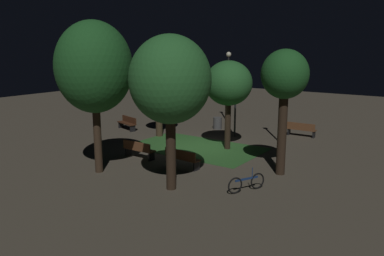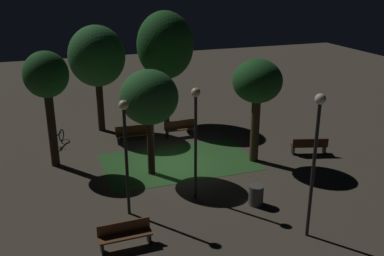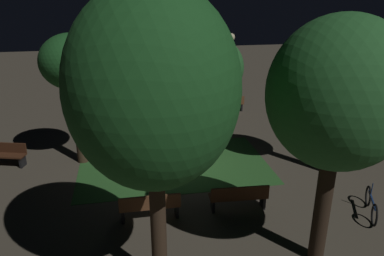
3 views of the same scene
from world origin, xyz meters
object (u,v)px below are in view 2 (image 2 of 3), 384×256
object	(u,v)px
bench_lawn_edge	(132,134)
bicycle	(57,138)
lamp_post_plaza_east	(316,144)
tree_back_left	(97,57)
lamp_post_path_center	(125,139)
tree_lawn_side	(165,46)
tree_back_right	(46,78)
bench_by_lamp	(309,145)
lamp_post_near_wall	(196,125)
bench_front_left	(125,234)
tree_right_canopy	(257,84)
tree_near_wall	(149,98)
bench_front_right	(180,128)
trash_bin	(256,195)

from	to	relation	value
bench_lawn_edge	bicycle	xyz separation A→B (m)	(3.87, -0.98, -0.14)
bench_lawn_edge	lamp_post_plaza_east	world-z (taller)	lamp_post_plaza_east
bench_lawn_edge	tree_back_left	size ratio (longest dim) A/B	0.30
lamp_post_path_center	bicycle	xyz separation A→B (m)	(2.12, -8.36, -2.74)
tree_lawn_side	tree_back_right	size ratio (longest dim) A/B	1.22
tree_back_right	lamp_post_plaza_east	distance (m)	12.18
bench_by_lamp	lamp_post_near_wall	size ratio (longest dim) A/B	0.40
bench_front_left	tree_lawn_side	distance (m)	13.76
bench_front_left	tree_lawn_side	size ratio (longest dim) A/B	0.27
bench_by_lamp	tree_right_canopy	xyz separation A→B (m)	(3.00, -0.25, 3.39)
bicycle	lamp_post_path_center	bearing A→B (deg)	104.22
tree_near_wall	lamp_post_path_center	world-z (taller)	tree_near_wall
bench_front_right	tree_back_right	bearing A→B (deg)	14.45
bench_front_left	tree_near_wall	bearing A→B (deg)	-113.52
tree_lawn_side	bicycle	distance (m)	8.05
bench_lawn_edge	lamp_post_plaza_east	distance (m)	11.96
tree_back_right	bench_front_left	bearing A→B (deg)	103.27
bench_lawn_edge	tree_back_right	size ratio (longest dim) A/B	0.33
lamp_post_near_wall	lamp_post_plaza_east	world-z (taller)	lamp_post_plaza_east
bench_front_right	bench_by_lamp	xyz separation A→B (m)	(-5.33, 4.69, 0.00)
tree_right_canopy	tree_back_right	xyz separation A→B (m)	(9.19, -2.67, 0.39)
bench_front_left	lamp_post_path_center	distance (m)	3.37
lamp_post_path_center	trash_bin	bearing A→B (deg)	168.68
lamp_post_near_wall	trash_bin	world-z (taller)	lamp_post_near_wall
tree_right_canopy	bench_by_lamp	bearing A→B (deg)	175.26
bench_front_left	trash_bin	bearing A→B (deg)	-168.73
tree_near_wall	lamp_post_plaza_east	xyz separation A→B (m)	(-3.87, 6.74, -0.15)
bench_front_right	tree_near_wall	distance (m)	5.91
tree_near_wall	bench_front_left	bearing A→B (deg)	66.48
bench_by_lamp	tree_lawn_side	world-z (taller)	tree_lawn_side
tree_back_left	tree_back_right	bearing A→B (deg)	56.04
bench_lawn_edge	lamp_post_plaza_east	xyz separation A→B (m)	(-3.84, 10.93, 2.97)
bench_front_left	trash_bin	size ratio (longest dim) A/B	2.23
bench_front_left	tree_near_wall	distance (m)	6.53
bench_lawn_edge	tree_lawn_side	bearing A→B (deg)	-135.63
tree_right_canopy	tree_near_wall	size ratio (longest dim) A/B	1.03
tree_right_canopy	tree_back_left	distance (m)	9.38
tree_lawn_side	trash_bin	distance (m)	11.82
bench_lawn_edge	tree_near_wall	size ratio (longest dim) A/B	0.38
bench_front_right	tree_lawn_side	bearing A→B (deg)	-89.47
bench_front_left	lamp_post_plaza_east	xyz separation A→B (m)	(-6.16, 1.48, 2.97)
lamp_post_near_wall	bench_by_lamp	bearing A→B (deg)	-161.42
tree_right_canopy	lamp_post_near_wall	bearing A→B (deg)	33.10
tree_back_left	lamp_post_near_wall	world-z (taller)	tree_back_left
bench_by_lamp	tree_back_right	bearing A→B (deg)	-13.46
bench_front_right	trash_bin	xyz separation A→B (m)	(-0.42, 8.37, -0.08)
tree_lawn_side	lamp_post_path_center	distance (m)	11.09
bench_front_right	tree_near_wall	bearing A→B (deg)	56.64
bench_front_right	tree_back_right	distance (m)	8.04
tree_lawn_side	tree_near_wall	world-z (taller)	tree_lawn_side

